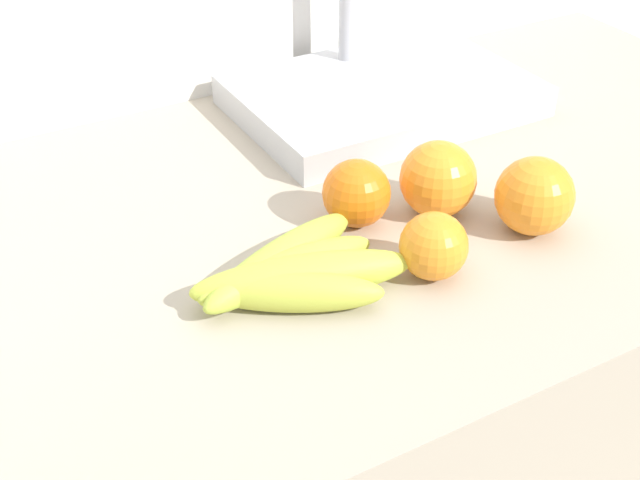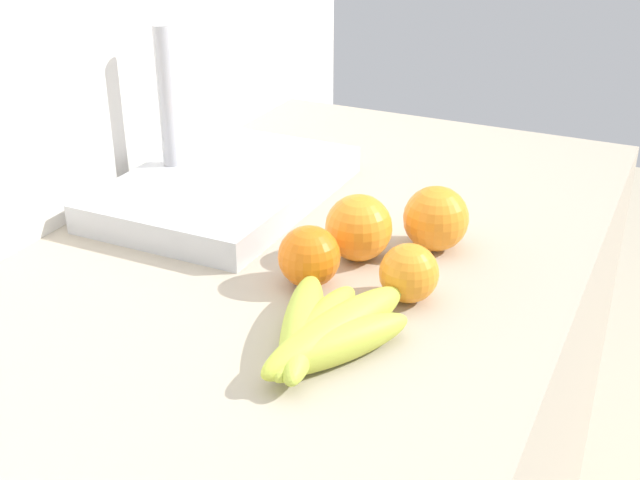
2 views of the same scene
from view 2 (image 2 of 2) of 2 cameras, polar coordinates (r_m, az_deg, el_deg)
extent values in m
cube|color=silver|center=(1.23, -18.71, -8.21)|extent=(1.82, 0.06, 1.30)
ellipsoid|color=#B5BF3F|center=(0.81, 1.31, -7.20)|extent=(0.17, 0.12, 0.04)
ellipsoid|color=#BCCC3F|center=(0.83, 1.15, -6.26)|extent=(0.21, 0.10, 0.04)
ellipsoid|color=#B4C53F|center=(0.83, -0.23, -6.30)|extent=(0.18, 0.04, 0.04)
ellipsoid|color=#ADC13F|center=(0.84, -1.23, -5.94)|extent=(0.20, 0.11, 0.04)
sphere|color=orange|center=(0.99, 2.69, 0.86)|extent=(0.08, 0.08, 0.08)
sphere|color=orange|center=(1.03, 8.02, 1.48)|extent=(0.08, 0.08, 0.08)
sphere|color=orange|center=(0.91, 6.17, -2.29)|extent=(0.07, 0.07, 0.07)
sphere|color=orange|center=(0.93, -0.75, -1.15)|extent=(0.07, 0.07, 0.07)
cube|color=#B7BABF|center=(1.17, -6.55, 3.67)|extent=(0.37, 0.26, 0.04)
cylinder|color=#B2B2B7|center=(1.18, -10.59, 9.70)|extent=(0.02, 0.02, 0.20)
camera|label=1|loc=(0.44, 68.69, 15.21)|focal=48.24mm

